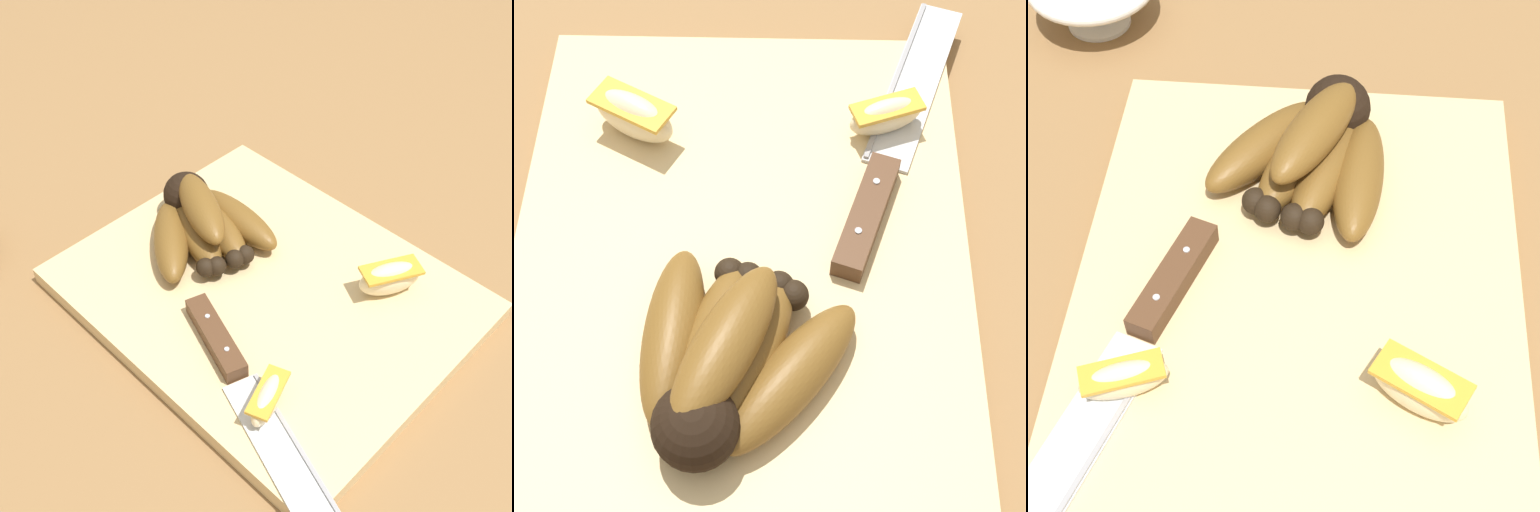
# 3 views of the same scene
# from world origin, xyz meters

# --- Properties ---
(ground_plane) EXTENTS (6.00, 6.00, 0.00)m
(ground_plane) POSITION_xyz_m (0.00, 0.00, 0.00)
(ground_plane) COLOR olive
(cutting_board) EXTENTS (0.40, 0.32, 0.02)m
(cutting_board) POSITION_xyz_m (0.02, -0.01, 0.01)
(cutting_board) COLOR #DBBC84
(cutting_board) RESTS_ON ground_plane
(banana_bunch) EXTENTS (0.15, 0.15, 0.06)m
(banana_bunch) POSITION_xyz_m (0.12, -0.01, 0.04)
(banana_bunch) COLOR black
(banana_bunch) RESTS_ON cutting_board
(chefs_knife) EXTENTS (0.27, 0.12, 0.02)m
(chefs_knife) POSITION_xyz_m (-0.05, 0.10, 0.03)
(chefs_knife) COLOR silver
(chefs_knife) RESTS_ON cutting_board
(apple_wedge_near) EXTENTS (0.06, 0.07, 0.04)m
(apple_wedge_near) POSITION_xyz_m (-0.08, -0.09, 0.04)
(apple_wedge_near) COLOR beige
(apple_wedge_near) RESTS_ON cutting_board
(apple_wedge_middle) EXTENTS (0.04, 0.06, 0.03)m
(apple_wedge_middle) POSITION_xyz_m (-0.09, 0.10, 0.04)
(apple_wedge_middle) COLOR beige
(apple_wedge_middle) RESTS_ON cutting_board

